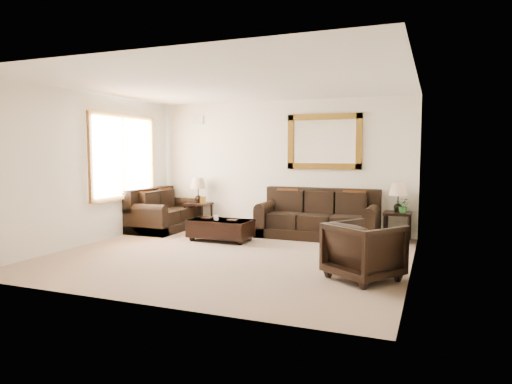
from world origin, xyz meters
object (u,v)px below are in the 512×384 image
at_px(sofa, 318,220).
at_px(coffee_table, 221,228).
at_px(end_table_right, 398,203).
at_px(armchair, 364,248).
at_px(end_table_left, 198,195).
at_px(loveseat, 162,215).

bearing_deg(sofa, coffee_table, -146.94).
height_order(end_table_right, armchair, end_table_right).
height_order(sofa, end_table_left, end_table_left).
relative_size(end_table_right, armchair, 1.31).
bearing_deg(end_table_left, coffee_table, -46.98).
relative_size(loveseat, end_table_left, 1.44).
xyz_separation_m(end_table_left, armchair, (3.97, -2.85, -0.30)).
bearing_deg(end_table_left, armchair, -35.67).
height_order(end_table_right, coffee_table, end_table_right).
height_order(loveseat, coffee_table, loveseat).
bearing_deg(coffee_table, end_table_left, 134.87).
relative_size(sofa, armchair, 2.77).
distance_m(loveseat, coffee_table, 1.78).
distance_m(end_table_left, end_table_right, 4.17).
xyz_separation_m(sofa, end_table_right, (1.46, 0.16, 0.37)).
distance_m(sofa, coffee_table, 1.90).
bearing_deg(end_table_right, end_table_left, -179.97).
bearing_deg(sofa, loveseat, -172.61).
bearing_deg(loveseat, sofa, -82.61).
height_order(end_table_left, end_table_right, end_table_left).
bearing_deg(end_table_right, coffee_table, -158.53).
relative_size(sofa, end_table_left, 2.09).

